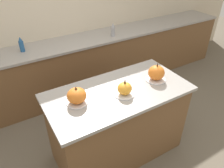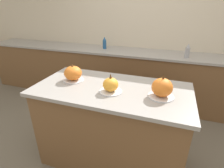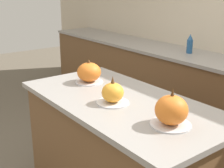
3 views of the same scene
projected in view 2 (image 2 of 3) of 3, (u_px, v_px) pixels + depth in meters
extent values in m
plane|color=#665B4C|center=(112.00, 157.00, 2.06)|extent=(12.00, 12.00, 0.00)
cube|color=beige|center=(144.00, 28.00, 3.04)|extent=(8.00, 0.06, 2.50)
cube|color=brown|center=(112.00, 127.00, 1.87)|extent=(1.44, 0.69, 0.87)
cube|color=gray|center=(111.00, 89.00, 1.69)|extent=(1.50, 0.75, 0.03)
cube|color=brown|center=(138.00, 78.00, 3.09)|extent=(6.00, 0.56, 0.88)
cube|color=gray|center=(139.00, 53.00, 2.90)|extent=(6.00, 0.60, 0.03)
cylinder|color=silver|center=(74.00, 80.00, 1.84)|extent=(0.21, 0.21, 0.01)
ellipsoid|color=orange|center=(73.00, 73.00, 1.81)|extent=(0.18, 0.18, 0.15)
cone|color=brown|center=(72.00, 65.00, 1.77)|extent=(0.03, 0.03, 0.03)
cylinder|color=silver|center=(111.00, 91.00, 1.60)|extent=(0.21, 0.21, 0.01)
ellipsoid|color=orange|center=(111.00, 85.00, 1.57)|extent=(0.14, 0.14, 0.13)
cone|color=brown|center=(111.00, 76.00, 1.54)|extent=(0.03, 0.03, 0.05)
cylinder|color=silver|center=(161.00, 96.00, 1.51)|extent=(0.22, 0.22, 0.01)
ellipsoid|color=orange|center=(162.00, 87.00, 1.48)|extent=(0.18, 0.18, 0.16)
cone|color=#4C2D14|center=(164.00, 76.00, 1.44)|extent=(0.02, 0.02, 0.05)
cylinder|color=#235184|center=(105.00, 45.00, 3.08)|extent=(0.06, 0.06, 0.14)
cone|color=#235184|center=(104.00, 39.00, 3.03)|extent=(0.06, 0.06, 0.06)
cylinder|color=#99999E|center=(187.00, 53.00, 2.55)|extent=(0.07, 0.07, 0.14)
cone|color=#99999E|center=(188.00, 46.00, 2.51)|extent=(0.06, 0.06, 0.06)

